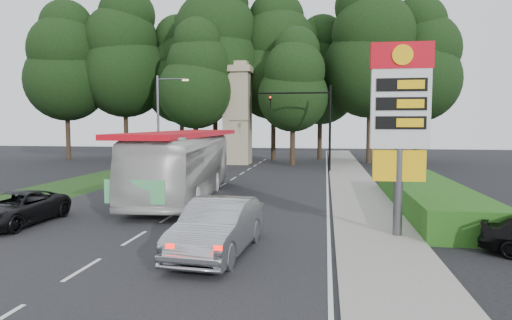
# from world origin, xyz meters

# --- Properties ---
(ground) EXTENTS (120.00, 120.00, 0.00)m
(ground) POSITION_xyz_m (0.00, 0.00, 0.00)
(ground) COLOR black
(ground) RESTS_ON ground
(road_surface) EXTENTS (14.00, 80.00, 0.02)m
(road_surface) POSITION_xyz_m (0.00, 12.00, 0.01)
(road_surface) COLOR black
(road_surface) RESTS_ON ground
(sidewalk_right) EXTENTS (3.00, 80.00, 0.12)m
(sidewalk_right) POSITION_xyz_m (8.50, 12.00, 0.06)
(sidewalk_right) COLOR gray
(sidewalk_right) RESTS_ON ground
(grass_verge_left) EXTENTS (5.00, 50.00, 0.02)m
(grass_verge_left) POSITION_xyz_m (-9.50, 18.00, 0.01)
(grass_verge_left) COLOR #193814
(grass_verge_left) RESTS_ON ground
(hedge) EXTENTS (3.00, 14.00, 1.20)m
(hedge) POSITION_xyz_m (11.50, 8.00, 0.60)
(hedge) COLOR #205015
(hedge) RESTS_ON ground
(gas_station_pylon) EXTENTS (2.10, 0.45, 6.85)m
(gas_station_pylon) POSITION_xyz_m (9.20, 1.99, 4.45)
(gas_station_pylon) COLOR #59595E
(gas_station_pylon) RESTS_ON ground
(traffic_signal_mast) EXTENTS (6.10, 0.35, 7.20)m
(traffic_signal_mast) POSITION_xyz_m (5.68, 24.00, 4.67)
(traffic_signal_mast) COLOR black
(traffic_signal_mast) RESTS_ON ground
(streetlight_signs) EXTENTS (2.75, 0.98, 8.00)m
(streetlight_signs) POSITION_xyz_m (-6.99, 22.01, 4.44)
(streetlight_signs) COLOR #59595E
(streetlight_signs) RESTS_ON ground
(monument) EXTENTS (3.00, 3.00, 10.05)m
(monument) POSITION_xyz_m (-2.00, 30.00, 5.10)
(monument) COLOR tan
(monument) RESTS_ON ground
(tree_far_west) EXTENTS (8.96, 8.96, 17.60)m
(tree_far_west) POSITION_xyz_m (-22.00, 33.00, 10.68)
(tree_far_west) COLOR #2D2116
(tree_far_west) RESTS_ON ground
(tree_west_mid) EXTENTS (9.80, 9.80, 19.25)m
(tree_west_mid) POSITION_xyz_m (-16.00, 35.00, 11.69)
(tree_west_mid) COLOR #2D2116
(tree_west_mid) RESTS_ON ground
(tree_west_near) EXTENTS (8.40, 8.40, 16.50)m
(tree_west_near) POSITION_xyz_m (-10.00, 37.00, 10.02)
(tree_west_near) COLOR #2D2116
(tree_west_near) RESTS_ON ground
(tree_center_left) EXTENTS (10.08, 10.08, 19.80)m
(tree_center_left) POSITION_xyz_m (-5.00, 33.00, 12.02)
(tree_center_left) COLOR #2D2116
(tree_center_left) RESTS_ON ground
(tree_center_right) EXTENTS (9.24, 9.24, 18.15)m
(tree_center_right) POSITION_xyz_m (1.00, 35.00, 11.02)
(tree_center_right) COLOR #2D2116
(tree_center_right) RESTS_ON ground
(tree_east_near) EXTENTS (8.12, 8.12, 15.95)m
(tree_east_near) POSITION_xyz_m (6.00, 37.00, 9.68)
(tree_east_near) COLOR #2D2116
(tree_east_near) RESTS_ON ground
(tree_east_mid) EXTENTS (9.52, 9.52, 18.70)m
(tree_east_mid) POSITION_xyz_m (11.00, 33.00, 11.35)
(tree_east_mid) COLOR #2D2116
(tree_east_mid) RESTS_ON ground
(tree_far_east) EXTENTS (8.68, 8.68, 17.05)m
(tree_far_east) POSITION_xyz_m (16.00, 35.00, 10.35)
(tree_far_east) COLOR #2D2116
(tree_far_east) RESTS_ON ground
(tree_monument_left) EXTENTS (7.28, 7.28, 14.30)m
(tree_monument_left) POSITION_xyz_m (-6.00, 29.00, 8.68)
(tree_monument_left) COLOR #2D2116
(tree_monument_left) RESTS_ON ground
(tree_monument_right) EXTENTS (6.72, 6.72, 13.20)m
(tree_monument_right) POSITION_xyz_m (3.50, 29.50, 8.01)
(tree_monument_right) COLOR #2D2116
(tree_monument_right) RESTS_ON ground
(transit_bus) EXTENTS (4.12, 13.22, 3.63)m
(transit_bus) POSITION_xyz_m (-0.98, 9.19, 1.81)
(transit_bus) COLOR silver
(transit_bus) RESTS_ON ground
(sedan_silver) EXTENTS (2.20, 5.31, 1.71)m
(sedan_silver) POSITION_xyz_m (3.36, -0.86, 0.85)
(sedan_silver) COLOR #9C9EA3
(sedan_silver) RESTS_ON ground
(suv_charcoal) EXTENTS (2.33, 4.85, 1.33)m
(suv_charcoal) POSITION_xyz_m (-5.60, 1.86, 0.67)
(suv_charcoal) COLOR black
(suv_charcoal) RESTS_ON ground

